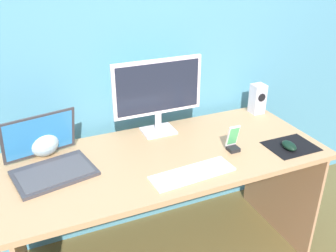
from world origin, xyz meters
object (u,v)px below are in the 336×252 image
Objects in this scene: monitor at (158,92)px; phone_in_dock at (233,142)px; laptop at (49,160)px; speaker_right at (258,99)px; keyboard_external at (192,173)px; mouse at (289,146)px; fishbowl at (43,141)px.

monitor is 3.62× the size of phone_in_dock.
monitor is 1.24× the size of laptop.
speaker_right is at bearing 41.35° from phone_in_dock.
monitor reaches higher than phone_in_dock.
laptop is 0.66m from keyboard_external.
mouse is 0.73× the size of phone_in_dock.
laptop reaches higher than speaker_right.
laptop is 1.19m from mouse.
monitor is at bearing 146.97° from mouse.
speaker_right reaches higher than fishbowl.
phone_in_dock is at bearing -20.98° from fishbowl.
mouse is 0.29m from phone_in_dock.
monitor reaches higher than laptop.
phone_in_dock is at bearing -138.65° from speaker_right.
monitor is 0.51m from keyboard_external.
fishbowl is 1.55× the size of mouse.
speaker_right is (0.66, 0.01, -0.15)m from monitor.
keyboard_external is 0.31m from phone_in_dock.
mouse is (1.15, -0.29, -0.03)m from laptop.
monitor is 2.72× the size of speaker_right.
speaker_right is 0.53m from phone_in_dock.
fishbowl is 1.24m from mouse.
speaker_right is at bearing 7.35° from laptop.
keyboard_external is at bearing -26.95° from laptop.
fishbowl is at bearing 159.02° from phone_in_dock.
mouse is at bearing -21.15° from fishbowl.
laptop is 0.90m from phone_in_dock.
laptop reaches higher than keyboard_external.
monitor is at bearing -179.52° from speaker_right.
laptop is 1.02× the size of keyboard_external.
fishbowl is at bearing 138.78° from keyboard_external.
monitor is at bearing 0.07° from fishbowl.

